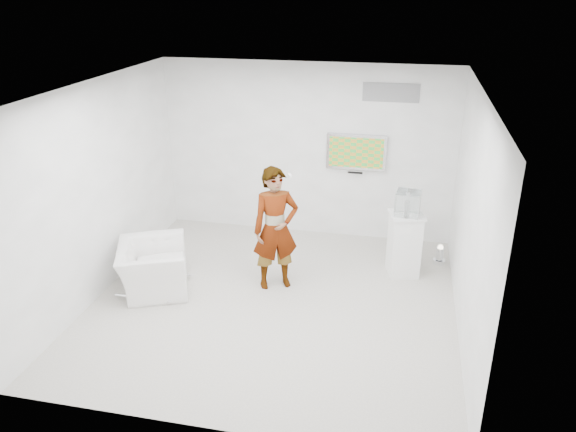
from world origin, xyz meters
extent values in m
cube|color=beige|center=(0.00, 0.00, 0.01)|extent=(5.00, 5.00, 0.01)
cube|color=#2D2D30|center=(0.00, 0.00, 3.00)|extent=(5.00, 5.00, 0.01)
cube|color=white|center=(0.00, 2.50, 1.50)|extent=(5.00, 0.01, 3.00)
cube|color=white|center=(0.00, -2.50, 1.50)|extent=(5.00, 0.01, 3.00)
cube|color=white|center=(-2.50, 0.00, 1.50)|extent=(0.01, 5.00, 3.00)
cube|color=white|center=(2.50, 0.00, 1.50)|extent=(0.01, 5.00, 3.00)
cube|color=#BCBCC1|center=(0.85, 2.45, 1.55)|extent=(1.00, 0.08, 0.60)
cube|color=gray|center=(1.35, 2.49, 2.55)|extent=(0.90, 0.02, 0.30)
imported|color=silver|center=(-0.08, 0.49, 0.91)|extent=(0.79, 0.69, 1.83)
imported|color=silver|center=(-1.81, 0.00, 0.35)|extent=(1.29, 1.36, 0.70)
cube|color=white|center=(1.75, 1.24, 0.50)|extent=(0.59, 0.59, 1.00)
cylinder|color=white|center=(2.32, 1.71, 0.15)|extent=(0.26, 0.26, 0.31)
cube|color=white|center=(1.75, 1.24, 1.17)|extent=(0.39, 0.39, 0.35)
cube|color=white|center=(1.75, 1.24, 1.11)|extent=(0.07, 0.17, 0.23)
cube|color=white|center=(0.07, 0.73, 1.65)|extent=(0.09, 0.14, 0.04)
camera|label=1|loc=(1.64, -6.64, 4.21)|focal=35.00mm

